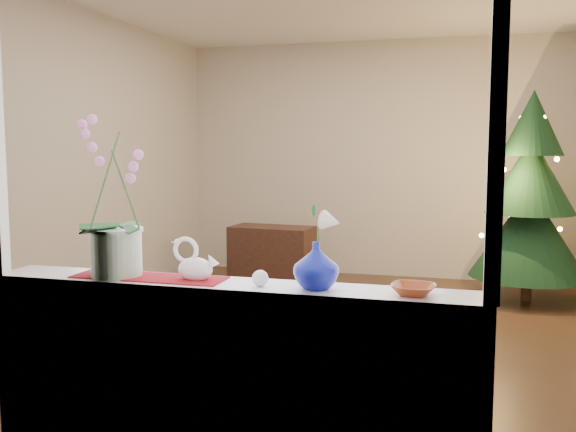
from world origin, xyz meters
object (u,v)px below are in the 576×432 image
object	(u,v)px
orchid_pot	(115,196)
amber_dish	(413,290)
blue_vase	(316,262)
swan	(195,260)
paperweight	(260,278)
xmas_tree	(530,197)
side_table	(272,257)

from	to	relation	value
orchid_pot	amber_dish	world-z (taller)	orchid_pot
orchid_pot	blue_vase	size ratio (longest dim) A/B	3.23
orchid_pot	amber_dish	xyz separation A→B (m)	(1.32, -0.01, -0.35)
swan	amber_dish	bearing A→B (deg)	-14.59
paperweight	amber_dish	distance (m)	0.63
amber_dish	orchid_pot	bearing A→B (deg)	179.57
orchid_pot	swan	size ratio (longest dim) A/B	3.41
swan	paperweight	xyz separation A→B (m)	(0.31, -0.04, -0.06)
orchid_pot	xmas_tree	world-z (taller)	xmas_tree
swan	side_table	size ratio (longest dim) A/B	0.25
swan	orchid_pot	bearing A→B (deg)	169.79
xmas_tree	side_table	bearing A→B (deg)	-178.24
amber_dish	xmas_tree	xyz separation A→B (m)	(0.79, 4.04, 0.08)
blue_vase	amber_dish	size ratio (longest dim) A/B	1.50
paperweight	xmas_tree	distance (m)	4.29
paperweight	amber_dish	bearing A→B (deg)	0.98
amber_dish	side_table	bearing A→B (deg)	114.35
orchid_pot	xmas_tree	xyz separation A→B (m)	(2.12, 4.03, -0.26)
swan	amber_dish	xyz separation A→B (m)	(0.95, -0.03, -0.07)
amber_dish	paperweight	bearing A→B (deg)	-179.02
xmas_tree	side_table	distance (m)	2.68
paperweight	xmas_tree	world-z (taller)	xmas_tree
swan	xmas_tree	distance (m)	4.37
orchid_pot	paperweight	distance (m)	0.76
orchid_pot	amber_dish	bearing A→B (deg)	-0.43
orchid_pot	paperweight	world-z (taller)	orchid_pot
orchid_pot	side_table	world-z (taller)	orchid_pot
side_table	blue_vase	bearing A→B (deg)	-65.34
orchid_pot	xmas_tree	bearing A→B (deg)	62.28
side_table	orchid_pot	bearing A→B (deg)	-78.02
amber_dish	side_table	distance (m)	4.39
swan	amber_dish	world-z (taller)	swan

